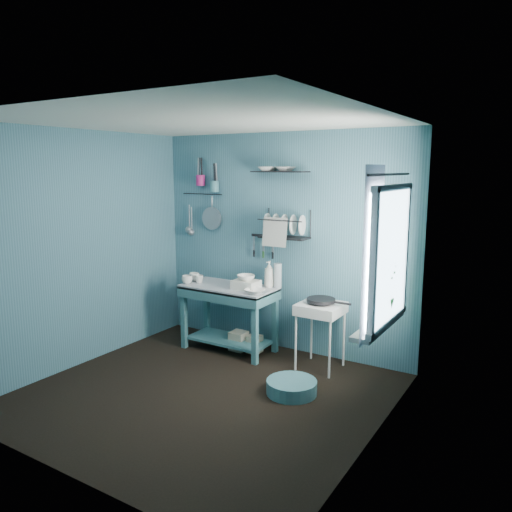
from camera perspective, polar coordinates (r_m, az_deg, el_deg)
The scene contains 36 objects.
floor at distance 4.90m, azimuth -5.94°, elevation -15.43°, with size 3.20×3.20×0.00m, color black.
ceiling at distance 4.44m, azimuth -6.54°, elevation 15.13°, with size 3.20×3.20×0.00m, color silver.
wall_back at distance 5.74m, azimuth 2.98°, elevation 1.49°, with size 3.20×3.20×0.00m, color #3B6979.
wall_front at distance 3.48m, azimuth -21.61°, elevation -4.83°, with size 3.20×3.20×0.00m, color #3B6979.
wall_left at distance 5.62m, azimuth -19.23°, elevation 0.75°, with size 3.00×3.00×0.00m, color #3B6979.
wall_right at distance 3.76m, azimuth 13.46°, elevation -3.31°, with size 3.00×3.00×0.00m, color #3B6979.
work_counter at distance 5.84m, azimuth -3.11°, elevation -7.09°, with size 1.08×0.54×0.77m, color #356970.
mug_left at distance 5.89m, azimuth -7.88°, elevation -2.69°, with size 0.12×0.12×0.10m, color white.
mug_mid at distance 5.90m, azimuth -6.51°, elevation -2.65°, with size 0.10×0.10×0.09m, color white.
mug_right at distance 6.02m, azimuth -7.06°, elevation -2.39°, with size 0.12×0.12×0.10m, color white.
wash_tub at distance 5.58m, azimuth -1.15°, elevation -3.29°, with size 0.28×0.22×0.10m, color silver.
tub_bowl at distance 5.56m, azimuth -1.15°, elevation -2.49°, with size 0.20×0.20×0.06m, color white.
soap_bottle at distance 5.65m, azimuth 1.51°, elevation -2.08°, with size 0.12×0.12×0.30m, color silver.
water_bottle at distance 5.62m, azimuth 2.49°, elevation -2.25°, with size 0.09×0.09×0.28m, color silver.
counter_bowl at distance 5.37m, azimuth -0.10°, elevation -4.07°, with size 0.22×0.22×0.05m, color white.
hotplate_stand at distance 5.37m, azimuth 7.34°, elevation -9.05°, with size 0.44×0.44×0.71m, color silver.
frying_pan at distance 5.25m, azimuth 7.44°, elevation -5.01°, with size 0.30×0.30×0.04m, color black.
knife_strip at distance 5.82m, azimuth 0.89°, elevation 2.33°, with size 0.32×0.02×0.03m, color black.
dish_rack at distance 5.55m, azimuth 3.27°, elevation 3.67°, with size 0.55×0.24×0.32m, color black.
upper_shelf at distance 5.59m, azimuth 2.70°, elevation 9.60°, with size 0.70×0.18×0.01m, color black.
shelf_bowl_left at distance 5.66m, azimuth 1.34°, elevation 9.15°, with size 0.20×0.20×0.05m, color white.
shelf_bowl_right at distance 5.55m, azimuth 3.40°, elevation 9.99°, with size 0.20×0.20×0.05m, color white.
utensil_cup_magenta at distance 6.22m, azimuth -6.36°, elevation 8.59°, with size 0.11×0.11×0.13m, color #B3216A.
utensil_cup_teal at distance 6.10m, azimuth -4.78°, elevation 7.94°, with size 0.11×0.11×0.13m, color teal.
colander at distance 6.19m, azimuth -5.08°, elevation 4.31°, with size 0.28×0.28×0.03m, color #94969B.
ladle_outer at distance 6.42m, azimuth -7.63°, elevation 4.50°, with size 0.01×0.01×0.30m, color #94969B.
ladle_inner at distance 6.40m, azimuth -7.37°, elevation 4.24°, with size 0.01×0.01×0.30m, color #94969B.
hook_rail at distance 6.28m, azimuth -6.14°, elevation 7.06°, with size 0.01×0.01×0.60m, color black.
window_glass at distance 4.16m, azimuth 15.30°, elevation -0.02°, with size 1.10×1.10×0.00m, color white.
windowsill at distance 4.32m, azimuth 13.85°, elevation -7.65°, with size 0.16×0.95×0.04m, color silver.
curtain at distance 3.88m, azimuth 13.15°, elevation 0.14°, with size 1.35×1.35×0.00m, color white.
curtain_rod at distance 4.11m, azimuth 15.11°, elevation 8.99°, with size 0.02×0.02×1.05m, color black.
potted_plant at distance 4.31m, azimuth 13.70°, elevation -3.91°, with size 0.28×0.28×0.51m, color #32712D.
storage_tin_large at distance 5.91m, azimuth -1.99°, elevation -9.66°, with size 0.18×0.18×0.22m, color gray.
storage_tin_small at distance 5.84m, azimuth -0.17°, elevation -10.02°, with size 0.15×0.15×0.20m, color gray.
floor_basin at distance 4.87m, azimuth 4.10°, elevation -14.71°, with size 0.48×0.48×0.13m, color teal.
Camera 1 is at (2.72, -3.49, 2.10)m, focal length 35.00 mm.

